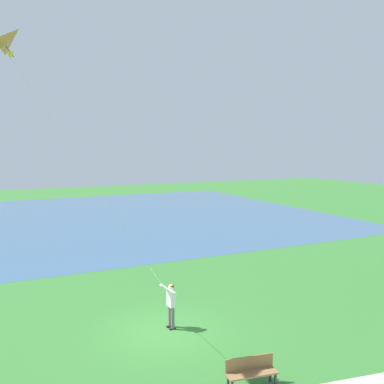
# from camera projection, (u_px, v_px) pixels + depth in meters

# --- Properties ---
(ground_plane) EXTENTS (120.00, 120.00, 0.00)m
(ground_plane) POSITION_uv_depth(u_px,v_px,m) (166.00, 331.00, 16.07)
(ground_plane) COLOR #33702D
(lake_water) EXTENTS (36.00, 44.00, 0.01)m
(lake_water) POSITION_uv_depth(u_px,v_px,m) (100.00, 217.00, 41.82)
(lake_water) COLOR #385B7F
(lake_water) RESTS_ON ground
(person_kite_flyer) EXTENTS (0.52, 0.62, 1.83)m
(person_kite_flyer) POSITION_uv_depth(u_px,v_px,m) (171.00, 302.00, 16.20)
(person_kite_flyer) COLOR #232328
(person_kite_flyer) RESTS_ON ground
(flying_kite) EXTENTS (1.57, 5.11, 8.63)m
(flying_kite) POSITION_uv_depth(u_px,v_px,m) (20.00, 47.00, 12.74)
(flying_kite) COLOR orange
(park_bench_near_walkway) EXTENTS (0.68, 1.55, 0.88)m
(park_bench_near_walkway) POSITION_uv_depth(u_px,v_px,m) (251.00, 370.00, 12.27)
(park_bench_near_walkway) COLOR olive
(park_bench_near_walkway) RESTS_ON ground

